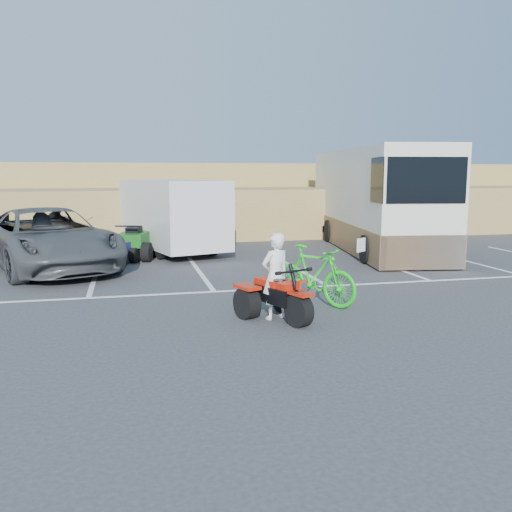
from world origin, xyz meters
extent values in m
plane|color=#353538|center=(0.00, 0.00, 0.00)|extent=(100.00, 100.00, 0.00)
cube|color=white|center=(-2.70, 5.00, 0.00)|extent=(0.12, 5.00, 0.01)
cube|color=white|center=(0.00, 5.00, 0.00)|extent=(0.12, 5.00, 0.01)
cube|color=white|center=(2.70, 5.00, 0.00)|extent=(0.12, 5.00, 0.01)
cube|color=white|center=(5.40, 5.00, 0.00)|extent=(0.12, 5.00, 0.01)
cube|color=white|center=(8.10, 5.00, 0.00)|extent=(0.12, 5.00, 0.01)
cube|color=white|center=(0.00, 2.40, 0.00)|extent=(28.00, 0.12, 0.01)
cube|color=olive|center=(0.00, 14.00, 1.00)|extent=(40.00, 6.00, 2.00)
cube|color=olive|center=(0.00, 17.50, 2.00)|extent=(40.00, 4.00, 2.20)
imported|color=white|center=(0.74, -0.09, 0.79)|extent=(0.67, 0.56, 1.58)
imported|color=#14BF19|center=(1.78, 0.81, 0.60)|extent=(1.63, 1.94, 1.20)
imported|color=#44484B|center=(-4.00, 6.35, 0.84)|extent=(4.88, 6.66, 1.68)
cube|color=silver|center=(-0.39, 8.86, 1.33)|extent=(3.40, 5.53, 2.15)
cylinder|color=black|center=(-0.39, 8.86, 0.30)|extent=(1.99, 1.10, 0.60)
cube|color=silver|center=(6.58, 8.23, 1.74)|extent=(3.76, 9.66, 3.39)
cube|color=brown|center=(6.58, 8.23, 0.52)|extent=(3.80, 9.66, 0.94)
cube|color=black|center=(5.86, 3.57, 2.45)|extent=(2.14, 0.35, 1.22)
camera|label=1|loc=(-1.82, -9.36, 2.62)|focal=38.00mm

